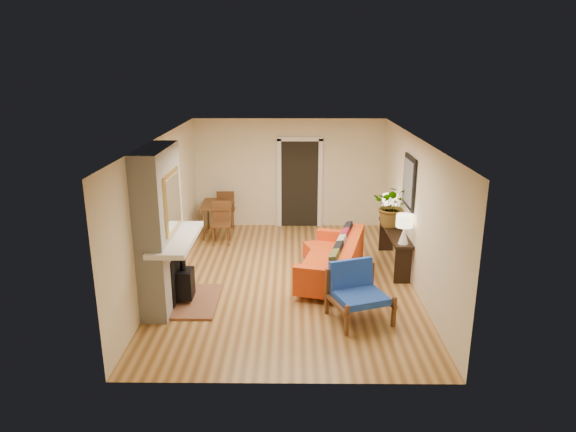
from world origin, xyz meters
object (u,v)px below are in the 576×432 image
dining_table (221,209)px  ottoman (329,254)px  blue_chair (357,289)px  console_table (395,238)px  lamp_near (404,226)px  houseplant (393,206)px  sofa (336,261)px  lamp_far (390,204)px

dining_table → ottoman: bearing=-38.4°
blue_chair → console_table: (0.99, 2.13, 0.10)m
blue_chair → dining_table: 4.82m
dining_table → lamp_near: size_ratio=3.16×
ottoman → lamp_near: (1.28, -0.76, 0.83)m
lamp_near → houseplant: size_ratio=0.63×
dining_table → houseplant: houseplant is taller
ottoman → blue_chair: blue_chair is taller
sofa → ottoman: 0.74m
blue_chair → lamp_near: size_ratio=1.98×
ottoman → console_table: console_table is taller
dining_table → houseplant: (3.64, -1.62, 0.55)m
blue_chair → lamp_far: bearing=70.8°
dining_table → houseplant: size_ratio=2.00×
dining_table → lamp_near: lamp_near is taller
console_table → lamp_far: 0.86m
lamp_far → houseplant: 0.44m
blue_chair → dining_table: (-2.66, 4.02, 0.13)m
ottoman → console_table: size_ratio=0.54×
sofa → console_table: 1.40m
dining_table → console_table: (3.65, -1.89, -0.02)m
ottoman → blue_chair: bearing=-82.3°
sofa → dining_table: size_ratio=1.37×
console_table → dining_table: bearing=152.6°
lamp_far → dining_table: bearing=162.0°
console_table → houseplant: bearing=92.1°
sofa → blue_chair: (0.20, -1.42, 0.10)m
blue_chair → console_table: blue_chair is taller
blue_chair → console_table: size_ratio=0.58×
sofa → console_table: (1.19, 0.71, 0.20)m
ottoman → houseplant: (1.27, 0.26, 0.92)m
ottoman → lamp_far: 1.67m
blue_chair → houseplant: (0.98, 2.40, 0.68)m
lamp_near → lamp_far: (0.00, 1.45, 0.00)m
sofa → blue_chair: 1.44m
sofa → houseplant: (1.18, 0.98, 0.78)m
lamp_near → lamp_far: size_ratio=1.00×
console_table → lamp_near: size_ratio=3.43×
lamp_far → ottoman: bearing=-151.3°
lamp_near → ottoman: bearing=149.4°
blue_chair → lamp_near: bearing=54.5°
dining_table → lamp_near: bearing=-35.9°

